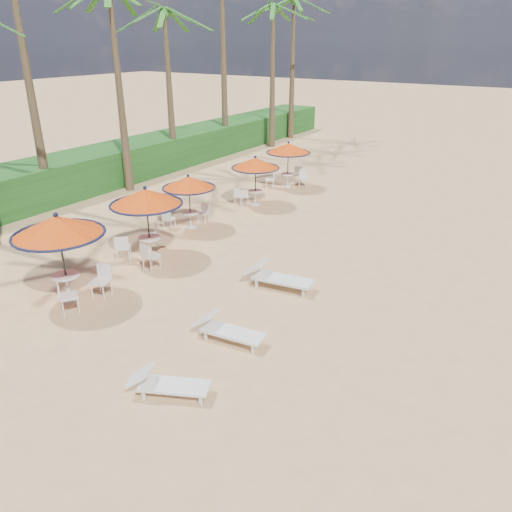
{
  "coord_description": "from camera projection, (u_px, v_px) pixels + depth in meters",
  "views": [
    {
      "loc": [
        7.15,
        -7.76,
        7.08
      ],
      "look_at": [
        -0.11,
        3.49,
        1.2
      ],
      "focal_mm": 35.0,
      "sensor_mm": 36.0,
      "label": 1
    }
  ],
  "objects": [
    {
      "name": "palm_3",
      "position": [
        110.0,
        4.0,
        21.9
      ],
      "size": [
        5.0,
        5.0,
        9.25
      ],
      "color": "brown",
      "rests_on": "ground"
    },
    {
      "name": "station_2",
      "position": [
        188.0,
        187.0,
        19.6
      ],
      "size": [
        2.12,
        2.12,
        2.21
      ],
      "color": "black",
      "rests_on": "ground"
    },
    {
      "name": "scrub_hedge",
      "position": [
        125.0,
        161.0,
        27.17
      ],
      "size": [
        3.0,
        40.0,
        1.8
      ],
      "primitive_type": "cube",
      "color": "#194716",
      "rests_on": "ground"
    },
    {
      "name": "station_3",
      "position": [
        254.0,
        168.0,
        22.35
      ],
      "size": [
        2.17,
        2.17,
        2.27
      ],
      "color": "black",
      "rests_on": "ground"
    },
    {
      "name": "station_4",
      "position": [
        289.0,
        154.0,
        25.13
      ],
      "size": [
        2.24,
        2.27,
        2.34
      ],
      "color": "black",
      "rests_on": "ground"
    },
    {
      "name": "palm_4",
      "position": [
        165.0,
        24.0,
        25.93
      ],
      "size": [
        5.0,
        5.0,
        8.48
      ],
      "color": "brown",
      "rests_on": "ground"
    },
    {
      "name": "station_1",
      "position": [
        145.0,
        206.0,
        16.75
      ],
      "size": [
        2.47,
        2.47,
        2.58
      ],
      "color": "black",
      "rests_on": "ground"
    },
    {
      "name": "lounger_mid",
      "position": [
        226.0,
        329.0,
        12.6
      ],
      "size": [
        1.95,
        0.82,
        0.68
      ],
      "rotation": [
        0.0,
        0.0,
        0.12
      ],
      "color": "white",
      "rests_on": "ground"
    },
    {
      "name": "palm_7",
      "position": [
        294.0,
        10.0,
        34.84
      ],
      "size": [
        5.0,
        5.0,
        9.69
      ],
      "color": "brown",
      "rests_on": "ground"
    },
    {
      "name": "palm_6",
      "position": [
        273.0,
        17.0,
        31.96
      ],
      "size": [
        5.0,
        5.0,
        9.09
      ],
      "color": "brown",
      "rests_on": "ground"
    },
    {
      "name": "lounger_far",
      "position": [
        276.0,
        276.0,
        15.28
      ],
      "size": [
        2.23,
        0.99,
        0.77
      ],
      "rotation": [
        0.0,
        0.0,
        0.15
      ],
      "color": "white",
      "rests_on": "ground"
    },
    {
      "name": "ground",
      "position": [
        184.0,
        349.0,
        12.37
      ],
      "size": [
        160.0,
        160.0,
        0.0
      ],
      "primitive_type": "plane",
      "color": "tan",
      "rests_on": "ground"
    },
    {
      "name": "station_0",
      "position": [
        61.0,
        234.0,
        13.89
      ],
      "size": [
        2.57,
        2.57,
        2.68
      ],
      "color": "black",
      "rests_on": "ground"
    },
    {
      "name": "lounger_near",
      "position": [
        166.0,
        383.0,
        10.67
      ],
      "size": [
        1.84,
        1.25,
        0.63
      ],
      "rotation": [
        0.0,
        0.0,
        0.44
      ],
      "color": "white",
      "rests_on": "ground"
    }
  ]
}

